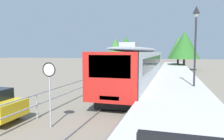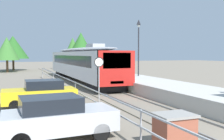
{
  "view_description": "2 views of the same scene",
  "coord_description": "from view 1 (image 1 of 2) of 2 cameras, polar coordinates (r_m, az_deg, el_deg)",
  "views": [
    {
      "loc": [
        2.93,
        3.37,
        3.24
      ],
      "look_at": [
        -1.0,
        17.16,
        2.0
      ],
      "focal_mm": 33.91,
      "sensor_mm": 36.0,
      "label": 1
    },
    {
      "loc": [
        -7.15,
        -4.48,
        3.0
      ],
      "look_at": [
        0.0,
        14.16,
        1.8
      ],
      "focal_mm": 43.08,
      "sensor_mm": 36.0,
      "label": 2
    }
  ],
  "objects": [
    {
      "name": "platform_lamp_mid_platform",
      "position": [
        15.31,
        21.65,
        9.78
      ],
      "size": [
        0.34,
        0.34,
        5.35
      ],
      "color": "#232328",
      "rests_on": "station_platform"
    },
    {
      "name": "tree_behind_station_far",
      "position": [
        44.62,
        3.8,
        6.18
      ],
      "size": [
        5.55,
        5.55,
        6.26
      ],
      "color": "brown",
      "rests_on": "ground"
    },
    {
      "name": "tree_distant_left",
      "position": [
        40.15,
        0.94,
        5.84
      ],
      "size": [
        3.95,
        3.95,
        5.76
      ],
      "color": "brown",
      "rests_on": "ground"
    },
    {
      "name": "track_rails",
      "position": [
        19.13,
        6.9,
        -4.74
      ],
      "size": [
        3.2,
        60.0,
        0.14
      ],
      "color": "slate",
      "rests_on": "ground"
    },
    {
      "name": "speed_limit_sign",
      "position": [
        9.26,
        -16.55,
        -2.19
      ],
      "size": [
        0.61,
        0.1,
        2.81
      ],
      "color": "#9EA0A5",
      "rests_on": "ground"
    },
    {
      "name": "station_platform",
      "position": [
        18.84,
        16.75,
        -3.78
      ],
      "size": [
        3.9,
        60.0,
        0.9
      ],
      "primitive_type": "cube",
      "color": "#B7B5AD",
      "rests_on": "ground"
    },
    {
      "name": "tree_distant_centre",
      "position": [
        41.6,
        17.43,
        5.72
      ],
      "size": [
        3.89,
        3.89,
        6.02
      ],
      "color": "brown",
      "rests_on": "ground"
    },
    {
      "name": "commuter_train",
      "position": [
        20.31,
        7.6,
        1.83
      ],
      "size": [
        2.82,
        20.8,
        3.74
      ],
      "color": "silver",
      "rests_on": "track_rails"
    },
    {
      "name": "ground_plane",
      "position": [
        19.81,
        -1.73,
        -4.47
      ],
      "size": [
        160.0,
        160.0,
        0.0
      ],
      "primitive_type": "plane",
      "color": "slate"
    },
    {
      "name": "carpark_fence",
      "position": [
        10.89,
        -19.63,
        -7.71
      ],
      "size": [
        0.06,
        36.06,
        1.25
      ],
      "color": "#9EA0A5",
      "rests_on": "ground"
    },
    {
      "name": "tree_behind_carpark",
      "position": [
        39.27,
        18.96,
        6.4
      ],
      "size": [
        5.33,
        5.33,
        6.86
      ],
      "color": "brown",
      "rests_on": "ground"
    }
  ]
}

